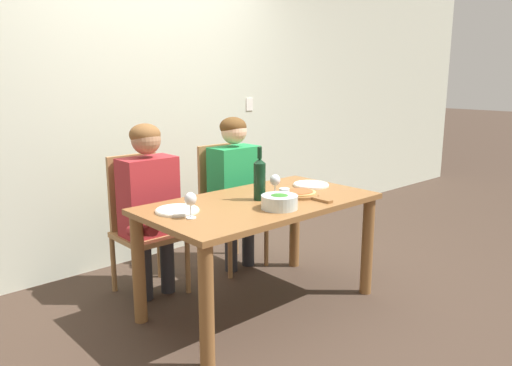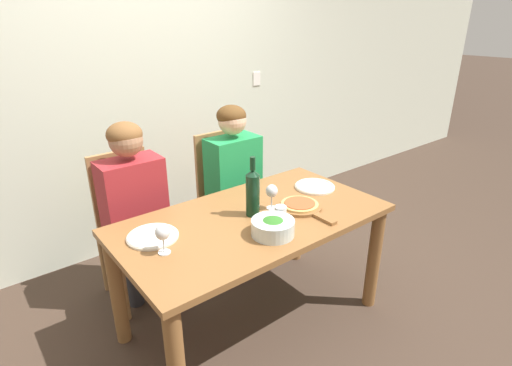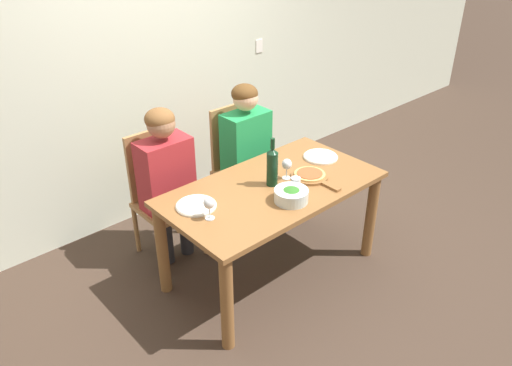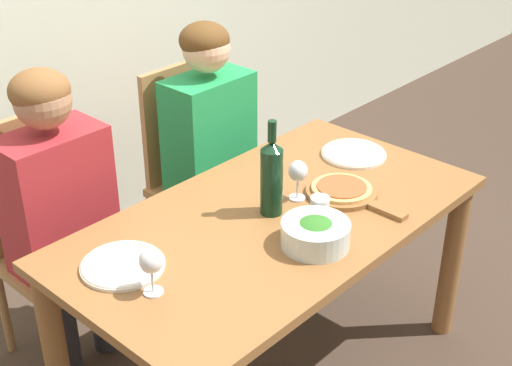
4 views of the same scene
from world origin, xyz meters
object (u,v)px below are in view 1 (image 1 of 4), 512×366
Objects in this scene: pizza_on_board at (301,194)px; dinner_plate_left at (177,210)px; person_man at (236,179)px; dinner_plate_right at (311,185)px; person_woman at (150,194)px; chair_left at (143,221)px; wine_bottle at (260,178)px; chair_right at (227,203)px; water_tumbler at (284,196)px; wine_glass_right at (275,181)px; broccoli_bowl at (279,202)px; wine_glass_left at (191,200)px.

dinner_plate_left is at bearing 164.47° from pizza_on_board.
person_man reaches higher than dinner_plate_right.
person_man is 0.75m from pizza_on_board.
pizza_on_board is at bearing -46.73° from person_woman.
person_man is 4.64× the size of dinner_plate_left.
chair_left reaches higher than dinner_plate_left.
chair_left is 2.82× the size of wine_bottle.
chair_right is at bearing 107.94° from dinner_plate_right.
person_man is 0.63m from dinner_plate_right.
chair_right reaches higher than dinner_plate_left.
chair_left is 0.81× the size of person_man.
water_tumbler is (0.62, -0.28, 0.04)m from dinner_plate_left.
chair_right is at bearing 66.37° from wine_bottle.
person_woman is at bearing 122.28° from water_tumbler.
wine_glass_right reaches higher than pizza_on_board.
dinner_plate_right is at bearing -3.30° from dinner_plate_left.
dinner_plate_right is 0.65× the size of pizza_on_board.
broccoli_bowl is 0.68m from dinner_plate_right.
pizza_on_board is at bearing -94.68° from person_man.
chair_right is 1.10m from broccoli_bowl.
wine_bottle reaches higher than wine_glass_left.
dinner_plate_right is 0.33m from pizza_on_board.
person_woman reaches higher than pizza_on_board.
chair_left is 0.81× the size of person_woman.
chair_right is at bearing 90.00° from person_man.
dinner_plate_left is at bearing -149.56° from person_man.
broccoli_bowl is at bearing -20.07° from wine_glass_left.
pizza_on_board is 0.19m from wine_glass_right.
chair_right reaches higher than dinner_plate_right.
wine_bottle is 0.58m from dinner_plate_left.
person_woman is 1.00× the size of person_man.
person_man is 3.49× the size of wine_bottle.
dinner_plate_left is 0.68m from water_tumbler.
wine_bottle is 2.30× the size of wine_glass_right.
person_man is at bearing 71.66° from water_tumbler.
broccoli_bowl reaches higher than dinner_plate_right.
water_tumbler reaches higher than broccoli_bowl.
wine_bottle is at bearing 76.64° from broccoli_bowl.
person_woman reaches higher than wine_glass_left.
wine_glass_right is at bearing -48.29° from person_woman.
person_man is at bearing 62.59° from wine_bottle.
dinner_plate_right is 2.81× the size of water_tumbler.
person_man is 4.64× the size of dinner_plate_right.
wine_glass_left is at bearing -176.31° from wine_glass_right.
chair_right reaches higher than water_tumbler.
wine_glass_right is at bearing -104.42° from chair_right.
broccoli_bowl is 0.35m from pizza_on_board.
dinner_plate_right is at bearing -35.24° from chair_left.
person_woman is 8.03× the size of wine_glass_left.
pizza_on_board is (0.33, 0.13, -0.03)m from broccoli_bowl.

